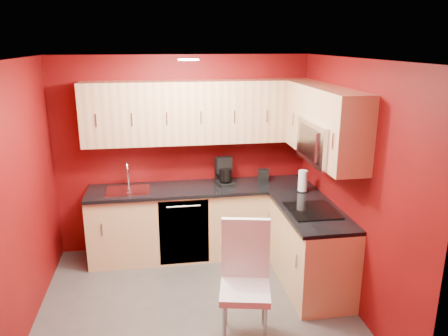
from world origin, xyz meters
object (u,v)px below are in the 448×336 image
object	(u,v)px
paper_towel	(303,181)
napkin_holder	(263,175)
microwave	(327,142)
coffee_maker	(225,172)
sink	(128,187)
dining_chair	(245,284)

from	to	relation	value
paper_towel	napkin_holder	bearing A→B (deg)	127.97
microwave	paper_towel	xyz separation A→B (m)	(-0.01, 0.63, -0.62)
coffee_maker	microwave	bearing A→B (deg)	-60.74
napkin_holder	sink	bearing A→B (deg)	-176.81
napkin_holder	microwave	bearing A→B (deg)	-71.02
coffee_maker	napkin_holder	xyz separation A→B (m)	(0.51, 0.06, -0.09)
sink	paper_towel	xyz separation A→B (m)	(2.08, -0.38, 0.10)
microwave	napkin_holder	distance (m)	1.34
napkin_holder	paper_towel	world-z (taller)	paper_towel
microwave	dining_chair	world-z (taller)	microwave
sink	paper_towel	size ratio (longest dim) A/B	2.00
napkin_holder	paper_towel	distance (m)	0.60
sink	napkin_holder	xyz separation A→B (m)	(1.72, 0.10, 0.04)
coffee_maker	dining_chair	xyz separation A→B (m)	(-0.11, -1.78, -0.53)
sink	dining_chair	distance (m)	2.10
microwave	napkin_holder	xyz separation A→B (m)	(-0.38, 1.10, -0.68)
microwave	paper_towel	world-z (taller)	microwave
paper_towel	dining_chair	size ratio (longest dim) A/B	0.24
microwave	sink	distance (m)	2.43
napkin_holder	paper_towel	bearing A→B (deg)	-52.03
paper_towel	dining_chair	bearing A→B (deg)	-125.71
microwave	dining_chair	size ratio (longest dim) A/B	0.69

